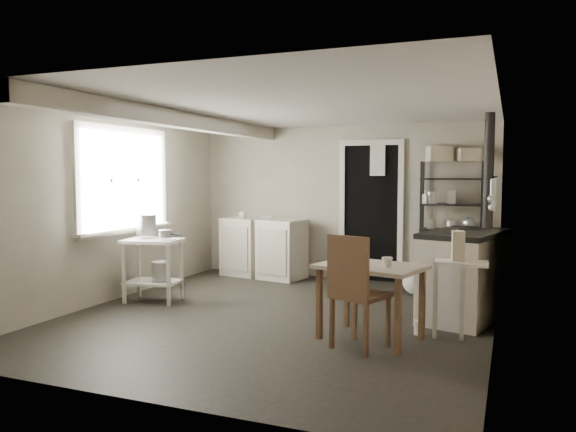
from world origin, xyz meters
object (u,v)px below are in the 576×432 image
at_px(stove, 464,279).
at_px(flour_sack, 416,277).
at_px(base_cabinets, 263,247).
at_px(shelf_rack, 451,220).
at_px(chair, 360,295).
at_px(stockpot, 146,225).
at_px(work_table, 370,300).
at_px(prep_table, 153,269).

distance_m(stove, flour_sack, 1.25).
bearing_deg(base_cabinets, shelf_rack, 12.39).
height_order(base_cabinets, chair, chair).
bearing_deg(stockpot, base_cabinets, 70.06).
distance_m(stove, work_table, 1.38).
distance_m(work_table, chair, 0.30).
height_order(prep_table, work_table, prep_table).
xyz_separation_m(base_cabinets, shelf_rack, (2.77, 0.12, 0.49)).
relative_size(prep_table, flour_sack, 1.80).
height_order(shelf_rack, flour_sack, shelf_rack).
relative_size(prep_table, work_table, 0.82).
bearing_deg(flour_sack, stove, -56.44).
relative_size(base_cabinets, chair, 1.31).
bearing_deg(work_table, base_cabinets, 131.12).
bearing_deg(stockpot, shelf_rack, 31.09).
bearing_deg(chair, stockpot, -178.11).
relative_size(shelf_rack, work_table, 1.84).
bearing_deg(shelf_rack, work_table, -101.87).
bearing_deg(stove, shelf_rack, 114.89).
xyz_separation_m(stockpot, flour_sack, (3.11, 1.51, -0.70)).
bearing_deg(shelf_rack, stockpot, -151.30).
bearing_deg(stockpot, work_table, -12.40).
relative_size(stockpot, chair, 0.25).
xyz_separation_m(chair, flour_sack, (0.11, 2.45, -0.24)).
height_order(stockpot, shelf_rack, shelf_rack).
relative_size(stove, work_table, 1.29).
bearing_deg(chair, work_table, 104.25).
bearing_deg(shelf_rack, chair, -101.47).
xyz_separation_m(prep_table, stockpot, (-0.14, 0.08, 0.54)).
xyz_separation_m(prep_table, stove, (3.65, 0.55, 0.04)).
bearing_deg(prep_table, shelf_rack, 33.08).
relative_size(prep_table, stockpot, 2.95).
distance_m(shelf_rack, flour_sack, 1.00).
distance_m(stockpot, base_cabinets, 2.16).
height_order(prep_table, base_cabinets, base_cabinets).
distance_m(stockpot, stove, 3.86).
relative_size(chair, flour_sack, 2.42).
bearing_deg(chair, base_cabinets, 147.38).
relative_size(shelf_rack, stove, 1.43).
relative_size(stockpot, flour_sack, 0.61).
distance_m(prep_table, shelf_rack, 4.03).
distance_m(prep_table, flour_sack, 3.37).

